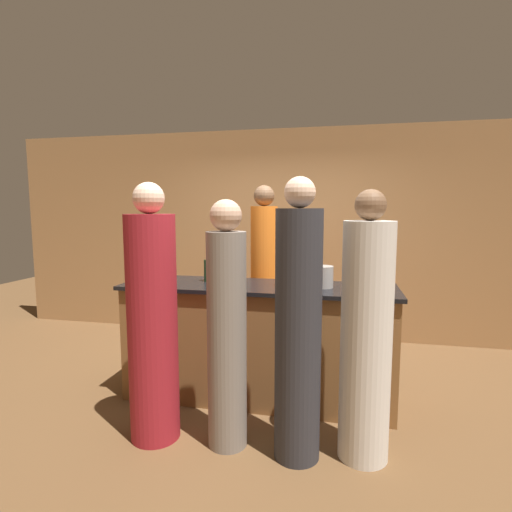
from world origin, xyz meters
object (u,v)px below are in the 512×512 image
at_px(bartender, 264,282).
at_px(wine_bottle_1, 233,268).
at_px(guest_3, 227,331).
at_px(guest_0, 366,337).
at_px(guest_2, 298,330).
at_px(ice_bucket, 323,277).
at_px(guest_1, 153,323).
at_px(wine_bottle_0, 208,270).

xyz_separation_m(bartender, wine_bottle_1, (-0.21, -0.50, 0.21)).
bearing_deg(bartender, guest_3, 90.83).
distance_m(guest_0, wine_bottle_1, 1.58).
distance_m(guest_2, ice_bucket, 0.86).
relative_size(guest_2, wine_bottle_1, 7.16).
bearing_deg(guest_3, guest_0, 3.29).
bearing_deg(guest_0, bartender, 124.18).
height_order(guest_1, ice_bucket, guest_1).
relative_size(guest_1, guest_2, 0.99).
bearing_deg(ice_bucket, guest_0, -65.51).
distance_m(guest_1, wine_bottle_1, 1.13).
height_order(bartender, guest_1, bartender).
bearing_deg(wine_bottle_1, bartender, 67.20).
relative_size(guest_3, ice_bucket, 9.64).
bearing_deg(guest_3, guest_1, -178.05).
relative_size(bartender, guest_3, 1.10).
relative_size(guest_3, wine_bottle_0, 6.30).
bearing_deg(bartender, wine_bottle_0, 59.26).
relative_size(bartender, wine_bottle_0, 6.94).
height_order(guest_2, wine_bottle_1, guest_2).
bearing_deg(wine_bottle_0, guest_0, -29.34).
relative_size(wine_bottle_0, wine_bottle_1, 1.05).
bearing_deg(ice_bucket, wine_bottle_0, 176.49).
bearing_deg(bartender, guest_1, 70.46).
bearing_deg(guest_1, bartender, 70.46).
relative_size(bartender, wine_bottle_1, 7.30).
distance_m(bartender, wine_bottle_1, 0.59).
relative_size(bartender, guest_1, 1.03).
xyz_separation_m(bartender, ice_bucket, (0.67, -0.75, 0.20)).
xyz_separation_m(guest_3, wine_bottle_1, (-0.23, 1.02, 0.30)).
distance_m(bartender, guest_0, 1.78).
relative_size(guest_0, guest_3, 1.03).
xyz_separation_m(guest_3, wine_bottle_0, (-0.43, 0.85, 0.31)).
relative_size(bartender, guest_0, 1.06).
distance_m(guest_2, wine_bottle_1, 1.32).
xyz_separation_m(bartender, guest_3, (0.02, -1.53, -0.09)).
xyz_separation_m(guest_0, guest_1, (-1.55, -0.08, 0.03)).
relative_size(guest_1, ice_bucket, 10.30).
relative_size(guest_0, ice_bucket, 9.97).
distance_m(guest_1, ice_bucket, 1.48).
bearing_deg(guest_0, wine_bottle_1, 141.39).
xyz_separation_m(guest_0, wine_bottle_0, (-1.40, 0.79, 0.30)).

